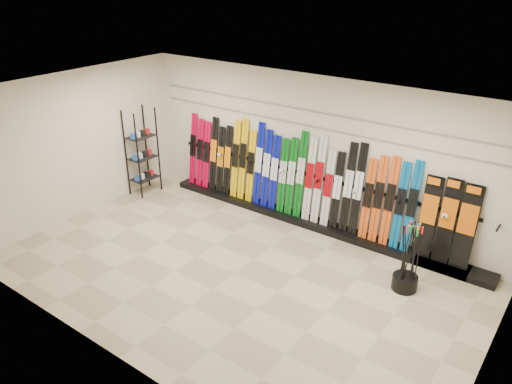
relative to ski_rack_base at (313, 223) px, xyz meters
The scene contains 13 objects.
floor 2.29m from the ski_rack_base, 95.64° to the right, with size 8.00×8.00×0.00m, color tan.
back_wall 1.47m from the ski_rack_base, 135.64° to the left, with size 8.00×8.00×0.00m, color beige.
left_wall 5.01m from the ski_rack_base, 151.65° to the right, with size 5.00×5.00×0.00m, color beige.
right_wall 4.64m from the ski_rack_base, 31.13° to the right, with size 5.00×5.00×0.00m, color beige.
ceiling 3.73m from the ski_rack_base, 95.64° to the right, with size 8.00×8.00×0.00m, color silver.
ski_rack_base is the anchor object (origin of this frame).
skis 1.10m from the ski_rack_base, behind, with size 5.37×0.27×1.79m.
snowboards 2.68m from the ski_rack_base, ahead, with size 0.95×0.23×1.51m.
accessory_rack 4.17m from the ski_rack_base, 167.84° to the right, with size 0.40×0.60×1.98m, color black.
pole_bin 2.50m from the ski_rack_base, 23.18° to the right, with size 0.41×0.41×0.25m, color black.
ski_poles 2.58m from the ski_rack_base, 23.38° to the right, with size 0.32×0.36×1.18m.
slatwall_rail_0 1.96m from the ski_rack_base, 138.37° to the left, with size 7.60×0.02×0.03m, color gray.
slatwall_rail_1 2.26m from the ski_rack_base, 138.37° to the left, with size 7.60×0.02×0.03m, color gray.
Camera 1 is at (4.55, -5.60, 4.87)m, focal length 35.00 mm.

